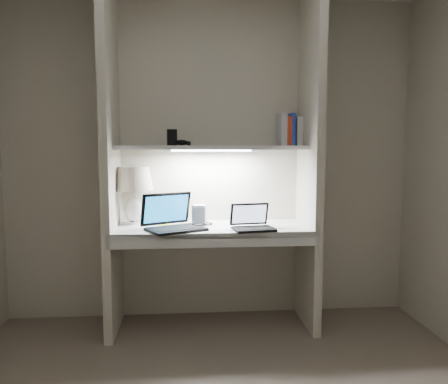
{
  "coord_description": "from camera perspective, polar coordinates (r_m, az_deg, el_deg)",
  "views": [
    {
      "loc": [
        -0.18,
        -1.97,
        1.35
      ],
      "look_at": [
        0.07,
        1.05,
        1.04
      ],
      "focal_mm": 35.0,
      "sensor_mm": 36.0,
      "label": 1
    }
  ],
  "objects": [
    {
      "name": "alcove_panel_right",
      "position": [
        3.32,
        11.15,
        3.99
      ],
      "size": [
        0.06,
        0.55,
        2.5
      ],
      "primitive_type": "cube",
      "color": "beige",
      "rests_on": "floor"
    },
    {
      "name": "laptop_main",
      "position": [
        3.14,
        -6.77,
        -3.82
      ],
      "size": [
        0.49,
        0.47,
        0.25
      ],
      "rotation": [
        0.0,
        0.0,
        0.49
      ],
      "color": "black",
      "rests_on": "desk"
    },
    {
      "name": "speaker",
      "position": [
        3.33,
        -3.24,
        -2.94
      ],
      "size": [
        0.12,
        0.09,
        0.15
      ],
      "primitive_type": "cube",
      "rotation": [
        0.0,
        0.0,
        -0.23
      ],
      "color": "silver",
      "rests_on": "desk"
    },
    {
      "name": "desk",
      "position": [
        3.25,
        -1.54,
        -4.81
      ],
      "size": [
        1.4,
        0.55,
        0.04
      ],
      "primitive_type": "cube",
      "color": "white",
      "rests_on": "alcove_panel_left"
    },
    {
      "name": "sticky_note",
      "position": [
        3.34,
        -7.78,
        -4.22
      ],
      "size": [
        0.09,
        0.09,
        0.0
      ],
      "primitive_type": "cube",
      "rotation": [
        0.0,
        0.0,
        -0.09
      ],
      "color": "#E1F333",
      "rests_on": "desk"
    },
    {
      "name": "strip_light",
      "position": [
        3.29,
        -1.66,
        5.44
      ],
      "size": [
        0.6,
        0.04,
        0.02
      ],
      "primitive_type": "cube",
      "color": "white",
      "rests_on": "shelf"
    },
    {
      "name": "laptop_netbook",
      "position": [
        3.12,
        3.7,
        -4.12
      ],
      "size": [
        0.31,
        0.28,
        0.18
      ],
      "rotation": [
        0.0,
        0.0,
        0.14
      ],
      "color": "black",
      "rests_on": "desk"
    },
    {
      "name": "desk_apron",
      "position": [
        3.0,
        -1.26,
        -6.29
      ],
      "size": [
        1.46,
        0.03,
        0.1
      ],
      "primitive_type": "cube",
      "color": "silver",
      "rests_on": "desk"
    },
    {
      "name": "alcove_panel_left",
      "position": [
        3.24,
        -14.59,
        3.87
      ],
      "size": [
        0.06,
        0.55,
        2.5
      ],
      "primitive_type": "cube",
      "color": "beige",
      "rests_on": "floor"
    },
    {
      "name": "back_wall",
      "position": [
        3.47,
        -1.82,
        4.17
      ],
      "size": [
        3.2,
        0.01,
        2.5
      ],
      "primitive_type": "cube",
      "color": "beige",
      "rests_on": "floor"
    },
    {
      "name": "mouse",
      "position": [
        3.2,
        -3.51,
        -4.36
      ],
      "size": [
        0.1,
        0.07,
        0.03
      ],
      "primitive_type": "ellipsoid",
      "rotation": [
        0.0,
        0.0,
        -0.18
      ],
      "color": "black",
      "rests_on": "desk"
    },
    {
      "name": "shelf_box",
      "position": [
        3.31,
        -6.81,
        7.09
      ],
      "size": [
        0.08,
        0.06,
        0.12
      ],
      "primitive_type": "cube",
      "rotation": [
        0.0,
        0.0,
        0.16
      ],
      "color": "black",
      "rests_on": "shelf"
    },
    {
      "name": "shelf_gadget",
      "position": [
        3.3,
        -5.59,
        6.45
      ],
      "size": [
        0.11,
        0.08,
        0.04
      ],
      "primitive_type": "ellipsoid",
      "rotation": [
        0.0,
        0.0,
        -0.11
      ],
      "color": "black",
      "rests_on": "shelf"
    },
    {
      "name": "cable_coil",
      "position": [
        3.3,
        -2.45,
        -4.18
      ],
      "size": [
        0.11,
        0.11,
        0.01
      ],
      "primitive_type": "torus",
      "rotation": [
        0.0,
        0.0,
        -0.02
      ],
      "color": "black",
      "rests_on": "desk"
    },
    {
      "name": "shelf",
      "position": [
        3.29,
        -1.66,
        5.82
      ],
      "size": [
        1.4,
        0.36,
        0.03
      ],
      "primitive_type": "cube",
      "color": "silver",
      "rests_on": "back_wall"
    },
    {
      "name": "book_row",
      "position": [
        3.47,
        9.09,
        7.93
      ],
      "size": [
        0.24,
        0.17,
        0.25
      ],
      "color": "white",
      "rests_on": "shelf"
    },
    {
      "name": "table_lamp",
      "position": [
        3.36,
        -11.71,
        0.83
      ],
      "size": [
        0.3,
        0.3,
        0.44
      ],
      "color": "white",
      "rests_on": "desk"
    }
  ]
}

